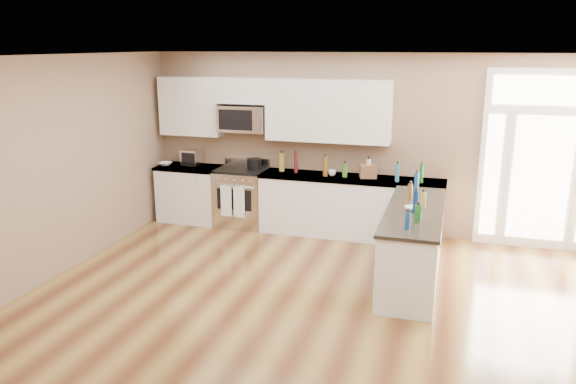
# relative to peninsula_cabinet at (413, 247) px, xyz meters

# --- Properties ---
(ground) EXTENTS (8.00, 8.00, 0.00)m
(ground) POSITION_rel_peninsula_cabinet_xyz_m (-0.93, -2.24, -0.43)
(ground) COLOR #563018
(room_shell) EXTENTS (8.00, 8.00, 8.00)m
(room_shell) POSITION_rel_peninsula_cabinet_xyz_m (-0.93, -2.24, 1.27)
(room_shell) COLOR #8B7058
(room_shell) RESTS_ON ground
(back_cabinet_left) EXTENTS (1.10, 0.66, 0.94)m
(back_cabinet_left) POSITION_rel_peninsula_cabinet_xyz_m (-3.80, 1.45, 0.00)
(back_cabinet_left) COLOR white
(back_cabinet_left) RESTS_ON ground
(back_cabinet_right) EXTENTS (2.85, 0.66, 0.94)m
(back_cabinet_right) POSITION_rel_peninsula_cabinet_xyz_m (-1.08, 1.45, 0.00)
(back_cabinet_right) COLOR white
(back_cabinet_right) RESTS_ON ground
(peninsula_cabinet) EXTENTS (0.69, 2.32, 0.94)m
(peninsula_cabinet) POSITION_rel_peninsula_cabinet_xyz_m (0.00, 0.00, 0.00)
(peninsula_cabinet) COLOR white
(peninsula_cabinet) RESTS_ON ground
(upper_cabinet_left) EXTENTS (1.04, 0.33, 0.95)m
(upper_cabinet_left) POSITION_rel_peninsula_cabinet_xyz_m (-3.81, 1.59, 1.49)
(upper_cabinet_left) COLOR white
(upper_cabinet_left) RESTS_ON room_shell
(upper_cabinet_right) EXTENTS (1.94, 0.33, 0.95)m
(upper_cabinet_right) POSITION_rel_peninsula_cabinet_xyz_m (-1.50, 1.59, 1.49)
(upper_cabinet_right) COLOR white
(upper_cabinet_right) RESTS_ON room_shell
(upper_cabinet_short) EXTENTS (0.82, 0.33, 0.40)m
(upper_cabinet_short) POSITION_rel_peninsula_cabinet_xyz_m (-2.88, 1.59, 1.77)
(upper_cabinet_short) COLOR white
(upper_cabinet_short) RESTS_ON room_shell
(microwave) EXTENTS (0.78, 0.41, 0.42)m
(microwave) POSITION_rel_peninsula_cabinet_xyz_m (-2.88, 1.56, 1.33)
(microwave) COLOR silver
(microwave) RESTS_ON room_shell
(entry_door) EXTENTS (1.70, 0.10, 2.60)m
(entry_door) POSITION_rel_peninsula_cabinet_xyz_m (1.62, 1.71, 0.87)
(entry_door) COLOR white
(entry_door) RESTS_ON ground
(kitchen_range) EXTENTS (0.80, 0.70, 1.08)m
(kitchen_range) POSITION_rel_peninsula_cabinet_xyz_m (-2.89, 1.45, 0.04)
(kitchen_range) COLOR silver
(kitchen_range) RESTS_ON ground
(stockpot) EXTENTS (0.26, 0.26, 0.18)m
(stockpot) POSITION_rel_peninsula_cabinet_xyz_m (-2.69, 1.54, 0.61)
(stockpot) COLOR black
(stockpot) RESTS_ON kitchen_range
(toaster_oven) EXTENTS (0.33, 0.27, 0.26)m
(toaster_oven) POSITION_rel_peninsula_cabinet_xyz_m (-3.83, 1.55, 0.64)
(toaster_oven) COLOR silver
(toaster_oven) RESTS_ON back_cabinet_left
(cardboard_box) EXTENTS (0.29, 0.24, 0.20)m
(cardboard_box) POSITION_rel_peninsula_cabinet_xyz_m (-0.82, 1.48, 0.61)
(cardboard_box) COLOR brown
(cardboard_box) RESTS_ON back_cabinet_right
(bowl_left) EXTENTS (0.23, 0.23, 0.05)m
(bowl_left) POSITION_rel_peninsula_cabinet_xyz_m (-4.23, 1.39, 0.53)
(bowl_left) COLOR white
(bowl_left) RESTS_ON back_cabinet_left
(bowl_peninsula) EXTENTS (0.18, 0.18, 0.05)m
(bowl_peninsula) POSITION_rel_peninsula_cabinet_xyz_m (-0.04, -0.09, 0.53)
(bowl_peninsula) COLOR white
(bowl_peninsula) RESTS_ON peninsula_cabinet
(cup_counter) EXTENTS (0.12, 0.12, 0.09)m
(cup_counter) POSITION_rel_peninsula_cabinet_xyz_m (-1.38, 1.46, 0.55)
(cup_counter) COLOR white
(cup_counter) RESTS_ON back_cabinet_right
(counter_bottles) EXTENTS (2.39, 2.45, 0.32)m
(counter_bottles) POSITION_rel_peninsula_cabinet_xyz_m (-0.80, 0.88, 0.64)
(counter_bottles) COLOR #19591E
(counter_bottles) RESTS_ON back_cabinet_right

